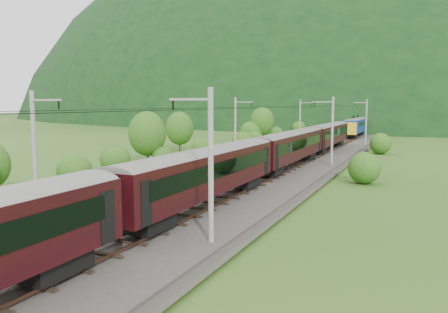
% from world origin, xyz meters
% --- Properties ---
extents(ground, '(600.00, 600.00, 0.00)m').
position_xyz_m(ground, '(0.00, 0.00, 0.00)').
color(ground, '#264A17').
rests_on(ground, ground).
extents(railbed, '(14.00, 220.00, 0.30)m').
position_xyz_m(railbed, '(0.00, 10.00, 0.15)').
color(railbed, '#38332D').
rests_on(railbed, ground).
extents(track_left, '(2.40, 220.00, 0.27)m').
position_xyz_m(track_left, '(-2.40, 10.00, 0.37)').
color(track_left, brown).
rests_on(track_left, railbed).
extents(track_right, '(2.40, 220.00, 0.27)m').
position_xyz_m(track_right, '(2.40, 10.00, 0.37)').
color(track_right, brown).
rests_on(track_right, railbed).
extents(catenary_left, '(2.54, 192.28, 8.00)m').
position_xyz_m(catenary_left, '(-6.12, 32.00, 4.50)').
color(catenary_left, gray).
rests_on(catenary_left, railbed).
extents(catenary_right, '(2.54, 192.28, 8.00)m').
position_xyz_m(catenary_right, '(6.12, 32.00, 4.50)').
color(catenary_right, gray).
rests_on(catenary_right, railbed).
extents(overhead_wires, '(4.83, 198.00, 0.03)m').
position_xyz_m(overhead_wires, '(0.00, 10.00, 7.10)').
color(overhead_wires, black).
rests_on(overhead_wires, ground).
extents(mountain_main, '(504.00, 360.00, 244.00)m').
position_xyz_m(mountain_main, '(0.00, 260.00, 0.00)').
color(mountain_main, black).
rests_on(mountain_main, ground).
extents(mountain_ridge, '(336.00, 280.00, 132.00)m').
position_xyz_m(mountain_ridge, '(-120.00, 300.00, 0.00)').
color(mountain_ridge, black).
rests_on(mountain_ridge, ground).
extents(train, '(2.73, 152.22, 4.74)m').
position_xyz_m(train, '(2.40, 6.44, 3.28)').
color(train, black).
rests_on(train, ground).
extents(hazard_post_near, '(0.16, 0.16, 1.52)m').
position_xyz_m(hazard_post_near, '(-0.27, 26.11, 1.06)').
color(hazard_post_near, red).
rests_on(hazard_post_near, railbed).
extents(hazard_post_far, '(0.18, 0.18, 1.72)m').
position_xyz_m(hazard_post_far, '(0.51, 26.40, 1.16)').
color(hazard_post_far, red).
rests_on(hazard_post_far, railbed).
extents(signal, '(0.23, 0.23, 2.08)m').
position_xyz_m(signal, '(-4.25, 22.72, 1.52)').
color(signal, black).
rests_on(signal, railbed).
extents(vegetation_left, '(13.21, 146.21, 6.88)m').
position_xyz_m(vegetation_left, '(-14.71, 21.21, 2.60)').
color(vegetation_left, '#245216').
rests_on(vegetation_left, ground).
extents(vegetation_right, '(7.05, 93.11, 3.10)m').
position_xyz_m(vegetation_right, '(11.85, 1.55, 1.43)').
color(vegetation_right, '#245216').
rests_on(vegetation_right, ground).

